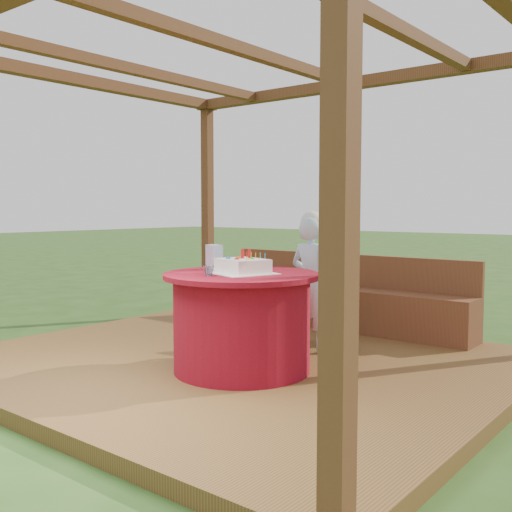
{
  "coord_description": "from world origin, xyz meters",
  "views": [
    {
      "loc": [
        3.36,
        -3.94,
        1.43
      ],
      "look_at": [
        0.0,
        0.25,
        1.0
      ],
      "focal_mm": 42.0,
      "sensor_mm": 36.0,
      "label": 1
    }
  ],
  "objects_px": {
    "drinking_glass": "(209,271)",
    "gift_bag": "(214,257)",
    "table": "(242,321)",
    "elderly_woman": "(312,281)",
    "chair": "(319,294)",
    "bench": "(339,303)",
    "birthday_cake": "(243,266)"
  },
  "relations": [
    {
      "from": "table",
      "to": "birthday_cake",
      "type": "height_order",
      "value": "birthday_cake"
    },
    {
      "from": "chair",
      "to": "gift_bag",
      "type": "height_order",
      "value": "gift_bag"
    },
    {
      "from": "bench",
      "to": "chair",
      "type": "relative_size",
      "value": 3.38
    },
    {
      "from": "drinking_glass",
      "to": "gift_bag",
      "type": "bearing_deg",
      "value": 127.83
    },
    {
      "from": "chair",
      "to": "birthday_cake",
      "type": "bearing_deg",
      "value": -88.57
    },
    {
      "from": "bench",
      "to": "birthday_cake",
      "type": "distance_m",
      "value": 2.15
    },
    {
      "from": "chair",
      "to": "elderly_woman",
      "type": "height_order",
      "value": "elderly_woman"
    },
    {
      "from": "chair",
      "to": "drinking_glass",
      "type": "xyz_separation_m",
      "value": [
        -0.06,
        -1.46,
        0.34
      ]
    },
    {
      "from": "bench",
      "to": "drinking_glass",
      "type": "xyz_separation_m",
      "value": [
        0.24,
        -2.35,
        0.57
      ]
    },
    {
      "from": "elderly_woman",
      "to": "gift_bag",
      "type": "xyz_separation_m",
      "value": [
        -0.44,
        -0.84,
        0.25
      ]
    },
    {
      "from": "birthday_cake",
      "to": "elderly_woman",
      "type": "bearing_deg",
      "value": 87.68
    },
    {
      "from": "bench",
      "to": "table",
      "type": "relative_size",
      "value": 2.4
    },
    {
      "from": "bench",
      "to": "gift_bag",
      "type": "xyz_separation_m",
      "value": [
        -0.07,
        -1.95,
        0.63
      ]
    },
    {
      "from": "bench",
      "to": "gift_bag",
      "type": "bearing_deg",
      "value": -92.06
    },
    {
      "from": "table",
      "to": "elderly_woman",
      "type": "bearing_deg",
      "value": 85.97
    },
    {
      "from": "birthday_cake",
      "to": "table",
      "type": "bearing_deg",
      "value": 141.25
    },
    {
      "from": "bench",
      "to": "drinking_glass",
      "type": "distance_m",
      "value": 2.43
    },
    {
      "from": "table",
      "to": "birthday_cake",
      "type": "distance_m",
      "value": 0.45
    },
    {
      "from": "bench",
      "to": "elderly_woman",
      "type": "bearing_deg",
      "value": -71.79
    },
    {
      "from": "table",
      "to": "drinking_glass",
      "type": "distance_m",
      "value": 0.54
    },
    {
      "from": "bench",
      "to": "elderly_woman",
      "type": "height_order",
      "value": "elderly_woman"
    },
    {
      "from": "chair",
      "to": "drinking_glass",
      "type": "bearing_deg",
      "value": -92.32
    },
    {
      "from": "birthday_cake",
      "to": "gift_bag",
      "type": "relative_size",
      "value": 2.68
    },
    {
      "from": "bench",
      "to": "drinking_glass",
      "type": "relative_size",
      "value": 34.83
    },
    {
      "from": "elderly_woman",
      "to": "birthday_cake",
      "type": "distance_m",
      "value": 0.96
    },
    {
      "from": "bench",
      "to": "gift_bag",
      "type": "height_order",
      "value": "gift_bag"
    },
    {
      "from": "drinking_glass",
      "to": "birthday_cake",
      "type": "bearing_deg",
      "value": 73.53
    },
    {
      "from": "chair",
      "to": "elderly_woman",
      "type": "xyz_separation_m",
      "value": [
        0.07,
        -0.22,
        0.15
      ]
    },
    {
      "from": "bench",
      "to": "table",
      "type": "distance_m",
      "value": 2.05
    },
    {
      "from": "bench",
      "to": "chair",
      "type": "xyz_separation_m",
      "value": [
        0.3,
        -0.89,
        0.23
      ]
    },
    {
      "from": "bench",
      "to": "birthday_cake",
      "type": "xyz_separation_m",
      "value": [
        0.33,
        -2.05,
        0.59
      ]
    },
    {
      "from": "table",
      "to": "gift_bag",
      "type": "xyz_separation_m",
      "value": [
        -0.37,
        0.08,
        0.5
      ]
    }
  ]
}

